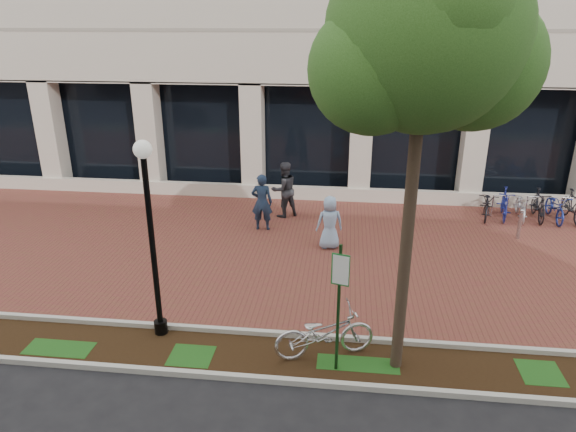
# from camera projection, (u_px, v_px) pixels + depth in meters

# --- Properties ---
(ground) EXTENTS (120.00, 120.00, 0.00)m
(ground) POSITION_uv_depth(u_px,v_px,m) (292.00, 249.00, 15.17)
(ground) COLOR black
(ground) RESTS_ON ground
(brick_plaza) EXTENTS (40.00, 9.00, 0.01)m
(brick_plaza) POSITION_uv_depth(u_px,v_px,m) (292.00, 248.00, 15.16)
(brick_plaza) COLOR brown
(brick_plaza) RESTS_ON ground
(planting_strip) EXTENTS (40.00, 1.50, 0.01)m
(planting_strip) POSITION_uv_depth(u_px,v_px,m) (263.00, 357.00, 10.29)
(planting_strip) COLOR black
(planting_strip) RESTS_ON ground
(curb_plaza_side) EXTENTS (40.00, 0.12, 0.12)m
(curb_plaza_side) POSITION_uv_depth(u_px,v_px,m) (269.00, 333.00, 10.97)
(curb_plaza_side) COLOR beige
(curb_plaza_side) RESTS_ON ground
(curb_street_side) EXTENTS (40.00, 0.12, 0.12)m
(curb_street_side) POSITION_uv_depth(u_px,v_px,m) (257.00, 379.00, 9.58)
(curb_street_side) COLOR beige
(curb_street_side) RESTS_ON ground
(parking_sign) EXTENTS (0.34, 0.07, 2.65)m
(parking_sign) POSITION_uv_depth(u_px,v_px,m) (339.00, 294.00, 9.33)
(parking_sign) COLOR #153B16
(parking_sign) RESTS_ON ground
(lamppost) EXTENTS (0.36, 0.36, 4.23)m
(lamppost) POSITION_uv_depth(u_px,v_px,m) (151.00, 231.00, 10.23)
(lamppost) COLOR black
(lamppost) RESTS_ON ground
(street_tree) EXTENTS (3.75, 3.12, 7.72)m
(street_tree) POSITION_uv_depth(u_px,v_px,m) (427.00, 46.00, 7.94)
(street_tree) COLOR #443627
(street_tree) RESTS_ON ground
(locked_bicycle) EXTENTS (2.16, 1.32, 1.07)m
(locked_bicycle) POSITION_uv_depth(u_px,v_px,m) (325.00, 333.00, 10.16)
(locked_bicycle) COLOR silver
(locked_bicycle) RESTS_ON ground
(pedestrian_left) EXTENTS (0.68, 0.46, 1.85)m
(pedestrian_left) POSITION_uv_depth(u_px,v_px,m) (262.00, 202.00, 16.24)
(pedestrian_left) COLOR #1B2B44
(pedestrian_left) RESTS_ON ground
(pedestrian_mid) EXTENTS (1.18, 1.12, 1.92)m
(pedestrian_mid) POSITION_uv_depth(u_px,v_px,m) (284.00, 190.00, 17.34)
(pedestrian_mid) COLOR #2B2B30
(pedestrian_mid) RESTS_ON ground
(pedestrian_right) EXTENTS (0.88, 0.68, 1.59)m
(pedestrian_right) POSITION_uv_depth(u_px,v_px,m) (330.00, 223.00, 14.96)
(pedestrian_right) COLOR #95B7DE
(pedestrian_right) RESTS_ON ground
(bollard) EXTENTS (0.12, 0.12, 0.98)m
(bollard) POSITION_uv_depth(u_px,v_px,m) (520.00, 224.00, 15.66)
(bollard) COLOR #AFAFB3
(bollard) RESTS_ON ground
(bike_rack_cluster) EXTENTS (3.52, 1.87, 1.04)m
(bike_rack_cluster) POSITION_uv_depth(u_px,v_px,m) (529.00, 205.00, 17.24)
(bike_rack_cluster) COLOR black
(bike_rack_cluster) RESTS_ON ground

